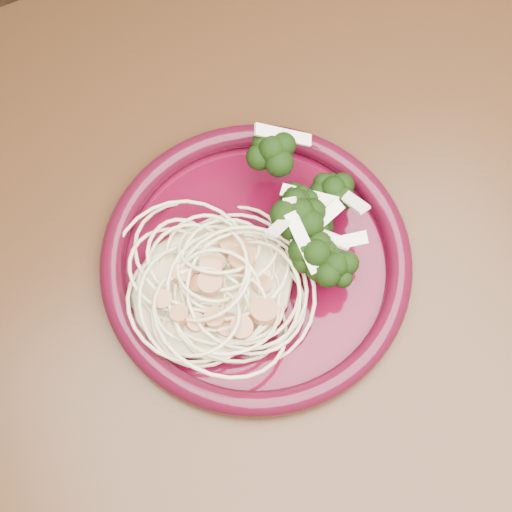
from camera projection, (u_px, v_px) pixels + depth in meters
The scene contains 6 objects.
dining_table at pixel (355, 292), 0.71m from camera, with size 1.20×0.80×0.75m.
dinner_plate at pixel (256, 261), 0.60m from camera, with size 0.30×0.30×0.02m.
spaghetti_pile at pixel (212, 283), 0.58m from camera, with size 0.14×0.12×0.03m, color beige.
scallop_cluster at pixel (209, 268), 0.55m from camera, with size 0.11×0.11×0.04m, color tan, non-canonical shape.
broccoli_pile at pixel (309, 219), 0.60m from camera, with size 0.08×0.14×0.05m, color black.
onion_garnish at pixel (312, 203), 0.57m from camera, with size 0.06×0.09×0.05m, color white, non-canonical shape.
Camera 1 is at (-0.19, -0.17, 1.32)m, focal length 50.00 mm.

